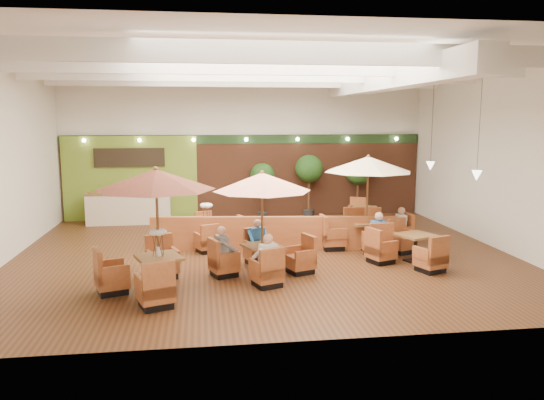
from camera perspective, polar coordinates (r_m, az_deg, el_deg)
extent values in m
plane|color=#381E0F|center=(15.26, -0.87, -5.89)|extent=(14.00, 14.00, 0.00)
cube|color=silver|center=(20.76, -2.85, 5.72)|extent=(14.00, 0.04, 5.50)
cube|color=silver|center=(8.90, 3.65, 1.52)|extent=(14.00, 0.04, 5.50)
cube|color=silver|center=(17.10, 23.17, 4.35)|extent=(0.04, 12.00, 5.50)
cube|color=white|center=(14.84, -0.92, 15.11)|extent=(14.00, 12.00, 0.04)
cube|color=brown|center=(20.79, -2.82, 2.54)|extent=(13.90, 0.10, 3.20)
cube|color=#1E3819|center=(20.67, -2.84, 6.54)|extent=(13.90, 0.12, 0.35)
cube|color=olive|center=(20.83, -14.96, 2.27)|extent=(5.00, 0.08, 3.20)
cube|color=black|center=(20.68, -15.08, 4.44)|extent=(2.60, 0.08, 0.70)
cube|color=white|center=(15.60, 12.28, 12.58)|extent=(0.60, 11.00, 0.60)
cube|color=white|center=(10.87, 1.65, 15.55)|extent=(13.60, 0.12, 0.45)
cube|color=white|center=(13.53, -0.25, 14.23)|extent=(13.60, 0.12, 0.45)
cube|color=white|center=(16.10, -1.48, 13.37)|extent=(13.60, 0.12, 0.45)
cube|color=white|center=(18.78, -2.39, 12.72)|extent=(13.60, 0.12, 0.45)
cylinder|color=black|center=(15.59, 21.48, 8.31)|extent=(0.01, 0.01, 3.20)
cone|color=white|center=(15.67, 21.15, 2.46)|extent=(0.28, 0.28, 0.28)
cylinder|color=black|center=(18.28, 16.89, 8.54)|extent=(0.01, 0.01, 3.20)
cone|color=white|center=(18.35, 16.67, 3.54)|extent=(0.28, 0.28, 0.28)
sphere|color=#FFEAC6|center=(20.81, -19.58, 6.06)|extent=(0.14, 0.14, 0.14)
sphere|color=#FFEAC6|center=(20.50, -14.07, 6.27)|extent=(0.14, 0.14, 0.14)
sphere|color=#FFEAC6|center=(20.37, -8.44, 6.42)|extent=(0.14, 0.14, 0.14)
sphere|color=#FFEAC6|center=(20.44, -2.79, 6.51)|extent=(0.14, 0.14, 0.14)
sphere|color=#FFEAC6|center=(20.71, 2.77, 6.54)|extent=(0.14, 0.14, 0.14)
sphere|color=#FFEAC6|center=(21.16, 8.14, 6.51)|extent=(0.14, 0.14, 0.14)
sphere|color=#FFEAC6|center=(21.79, 13.24, 6.43)|extent=(0.14, 0.14, 0.14)
cube|color=beige|center=(20.21, -15.12, -0.94)|extent=(3.00, 0.70, 1.10)
cube|color=brown|center=(20.12, -15.19, 0.74)|extent=(3.00, 0.75, 0.06)
cube|color=brown|center=(15.66, 0.20, -3.61)|extent=(7.23, 1.07, 1.01)
cube|color=brown|center=(12.20, -12.09, -6.06)|extent=(1.19, 1.19, 0.07)
cylinder|color=black|center=(12.30, -12.04, -7.78)|extent=(0.11, 0.11, 0.72)
cube|color=black|center=(12.41, -11.98, -9.47)|extent=(0.63, 0.63, 0.04)
cube|color=brown|center=(11.33, -12.42, -9.64)|extent=(0.87, 0.87, 0.35)
cube|color=brown|center=(10.99, -13.09, -8.46)|extent=(0.67, 0.33, 0.76)
cube|color=brown|center=(11.20, -14.04, -8.76)|extent=(0.28, 0.59, 0.31)
cube|color=brown|center=(11.35, -10.90, -8.41)|extent=(0.28, 0.59, 0.31)
cube|color=black|center=(11.42, -12.38, -10.83)|extent=(0.77, 0.77, 0.15)
cube|color=brown|center=(13.31, -11.69, -6.82)|extent=(0.87, 0.87, 0.35)
cube|color=brown|center=(13.48, -11.25, -5.17)|extent=(0.67, 0.33, 0.76)
cube|color=brown|center=(13.34, -10.41, -5.78)|extent=(0.28, 0.59, 0.31)
cube|color=brown|center=(13.18, -13.05, -6.05)|extent=(0.28, 0.59, 0.31)
cube|color=black|center=(13.38, -11.66, -7.86)|extent=(0.77, 0.77, 0.15)
cube|color=brown|center=(12.45, -16.84, -8.13)|extent=(0.87, 0.87, 0.35)
cube|color=brown|center=(12.22, -15.73, -6.80)|extent=(0.33, 0.67, 0.76)
cube|color=brown|center=(12.69, -17.15, -6.80)|extent=(0.59, 0.28, 0.31)
cube|color=brown|center=(12.09, -16.60, -7.55)|extent=(0.59, 0.28, 0.31)
cube|color=black|center=(12.52, -16.78, -9.23)|extent=(0.77, 0.77, 0.15)
cylinder|color=brown|center=(12.06, -12.18, -3.40)|extent=(0.06, 0.06, 2.73)
cone|color=#4C2116|center=(11.87, -12.37, 2.20)|extent=(2.62, 2.62, 0.45)
sphere|color=brown|center=(11.85, -12.41, 3.30)|extent=(0.10, 0.10, 0.10)
cylinder|color=silver|center=(12.16, -12.12, -5.41)|extent=(0.10, 0.10, 0.22)
cube|color=brown|center=(13.20, -1.05, -4.98)|extent=(1.10, 1.10, 0.06)
cylinder|color=black|center=(13.29, -1.05, -6.46)|extent=(0.10, 0.10, 0.66)
cube|color=black|center=(13.39, -1.05, -7.91)|extent=(0.58, 0.58, 0.04)
cube|color=brown|center=(12.40, -0.54, -7.93)|extent=(0.80, 0.80, 0.32)
cube|color=brown|center=(12.07, -0.82, -6.91)|extent=(0.62, 0.31, 0.70)
cube|color=brown|center=(12.22, -1.77, -7.21)|extent=(0.27, 0.55, 0.28)
cube|color=brown|center=(12.47, 0.66, -6.87)|extent=(0.27, 0.55, 0.28)
cube|color=black|center=(12.47, -0.54, -8.95)|extent=(0.71, 0.71, 0.14)
cube|color=brown|center=(14.23, -1.49, -5.72)|extent=(0.80, 0.80, 0.32)
cube|color=brown|center=(14.40, -1.25, -4.31)|extent=(0.62, 0.31, 0.70)
cube|color=brown|center=(14.31, -0.45, -4.81)|extent=(0.27, 0.55, 0.28)
cube|color=brown|center=(14.06, -2.57, -5.06)|extent=(0.27, 0.55, 0.28)
cube|color=black|center=(14.29, -1.49, -6.62)|extent=(0.71, 0.71, 0.14)
cube|color=brown|center=(13.24, -5.19, -6.87)|extent=(0.80, 0.80, 0.32)
cube|color=brown|center=(13.09, -4.11, -5.68)|extent=(0.31, 0.62, 0.70)
cube|color=brown|center=(13.45, -5.69, -5.74)|extent=(0.55, 0.27, 0.28)
cube|color=brown|center=(12.93, -4.71, -6.33)|extent=(0.55, 0.27, 0.28)
cube|color=black|center=(13.30, -5.18, -7.83)|extent=(0.71, 0.71, 0.14)
cube|color=brown|center=(13.45, 3.03, -6.60)|extent=(0.80, 0.80, 0.32)
cube|color=brown|center=(13.41, 1.93, -5.30)|extent=(0.31, 0.62, 0.70)
cube|color=brown|center=(13.15, 3.69, -6.05)|extent=(0.55, 0.27, 0.28)
cube|color=brown|center=(13.64, 2.40, -5.50)|extent=(0.55, 0.27, 0.28)
cube|color=black|center=(13.51, 3.02, -7.54)|extent=(0.71, 0.71, 0.14)
cylinder|color=brown|center=(13.08, -1.06, -2.72)|extent=(0.06, 0.06, 2.52)
cone|color=#F59076|center=(12.91, -1.08, 1.97)|extent=(2.42, 2.42, 0.45)
sphere|color=brown|center=(12.89, -1.08, 2.99)|extent=(0.10, 0.10, 0.10)
cube|color=brown|center=(16.05, 10.13, -2.42)|extent=(0.95, 0.95, 0.07)
cylinder|color=black|center=(16.13, 10.09, -3.74)|extent=(0.11, 0.11, 0.72)
cube|color=black|center=(16.22, 10.05, -5.05)|extent=(0.50, 0.50, 0.04)
cube|color=brown|center=(15.20, 11.26, -4.85)|extent=(0.69, 0.69, 0.35)
cube|color=brown|center=(14.86, 11.62, -3.89)|extent=(0.68, 0.13, 0.76)
cube|color=brown|center=(15.04, 10.16, -4.12)|extent=(0.11, 0.60, 0.30)
cube|color=brown|center=(15.26, 12.40, -4.00)|extent=(0.11, 0.60, 0.30)
cube|color=black|center=(15.26, 11.23, -5.76)|extent=(0.61, 0.61, 0.15)
cube|color=brown|center=(17.11, 9.04, -3.25)|extent=(0.69, 0.69, 0.35)
cube|color=brown|center=(17.31, 8.83, -2.01)|extent=(0.68, 0.13, 0.76)
cube|color=brown|center=(17.17, 10.05, -2.50)|extent=(0.11, 0.60, 0.30)
cube|color=brown|center=(16.97, 8.05, -2.58)|extent=(0.11, 0.60, 0.30)
cube|color=black|center=(17.16, 9.02, -4.07)|extent=(0.61, 0.61, 0.15)
cube|color=brown|center=(15.87, 6.53, -4.15)|extent=(0.69, 0.69, 0.35)
cube|color=brown|center=(15.86, 7.54, -2.98)|extent=(0.13, 0.68, 0.76)
cube|color=brown|center=(16.12, 6.23, -3.16)|extent=(0.60, 0.11, 0.30)
cube|color=brown|center=(15.53, 6.86, -3.63)|extent=(0.60, 0.11, 0.30)
cube|color=black|center=(15.93, 6.51, -5.03)|extent=(0.61, 0.61, 0.15)
cube|color=brown|center=(16.49, 13.51, -3.85)|extent=(0.69, 0.69, 0.35)
cube|color=brown|center=(16.33, 12.61, -2.77)|extent=(0.13, 0.68, 0.76)
cube|color=brown|center=(16.16, 13.97, -3.34)|extent=(0.60, 0.11, 0.30)
cube|color=brown|center=(16.73, 13.12, -2.90)|extent=(0.60, 0.11, 0.30)
cube|color=black|center=(16.54, 13.48, -4.69)|extent=(0.61, 0.61, 0.15)
cylinder|color=brown|center=(15.95, 10.18, -0.39)|extent=(0.06, 0.06, 2.71)
cone|color=beige|center=(15.81, 10.30, 3.82)|extent=(2.60, 2.60, 0.45)
sphere|color=brown|center=(15.79, 10.32, 4.65)|extent=(0.10, 0.10, 0.10)
cube|color=brown|center=(16.32, -7.07, -2.60)|extent=(1.02, 1.02, 0.06)
cylinder|color=black|center=(16.38, -7.05, -3.70)|extent=(0.09, 0.09, 0.61)
cube|color=black|center=(16.46, -7.03, -4.79)|extent=(0.54, 0.54, 0.04)
cube|color=brown|center=(15.55, -7.00, -4.62)|extent=(0.74, 0.74, 0.29)
cube|color=brown|center=(15.27, -7.35, -3.82)|extent=(0.56, 0.30, 0.64)
cube|color=brown|center=(15.41, -7.93, -4.07)|extent=(0.26, 0.50, 0.26)
cube|color=brown|center=(15.61, -6.11, -3.86)|extent=(0.26, 0.50, 0.26)
cube|color=black|center=(15.60, -6.99, -5.38)|extent=(0.66, 0.66, 0.13)
cube|color=brown|center=(17.25, -7.08, -3.28)|extent=(0.74, 0.74, 0.29)
cube|color=brown|center=(17.41, -6.80, -2.24)|extent=(0.56, 0.30, 0.64)
cube|color=brown|center=(17.32, -6.28, -2.60)|extent=(0.26, 0.50, 0.26)
cube|color=brown|center=(17.11, -7.91, -2.77)|extent=(0.26, 0.50, 0.26)
cube|color=black|center=(17.30, -7.06, -3.96)|extent=(0.66, 0.66, 0.13)
cube|color=brown|center=(16.41, -10.10, -3.98)|extent=(0.74, 0.74, 0.29)
cube|color=brown|center=(16.26, -9.36, -3.09)|extent=(0.30, 0.56, 0.64)
cube|color=brown|center=(16.62, -10.43, -3.18)|extent=(0.50, 0.26, 0.26)
cube|color=brown|center=(16.13, -9.79, -3.53)|extent=(0.50, 0.26, 0.26)
cube|color=black|center=(16.46, -10.08, -4.69)|extent=(0.66, 0.66, 0.13)
cube|color=brown|center=(16.43, -3.99, -3.85)|extent=(0.74, 0.74, 0.29)
cube|color=brown|center=(16.45, -4.79, -2.86)|extent=(0.30, 0.56, 0.64)
cube|color=brown|center=(16.15, -3.58, -3.39)|extent=(0.50, 0.26, 0.26)
cube|color=brown|center=(16.62, -4.40, -3.05)|extent=(0.50, 0.26, 0.26)
cube|color=black|center=(16.48, -3.98, -4.56)|extent=(0.66, 0.66, 0.13)
cylinder|color=silver|center=(16.29, -7.08, -2.12)|extent=(0.10, 0.10, 0.22)
cube|color=brown|center=(14.88, 15.23, -3.67)|extent=(1.12, 1.12, 0.06)
cylinder|color=black|center=(14.95, 15.17, -5.01)|extent=(0.10, 0.10, 0.67)
cube|color=black|center=(15.04, 15.11, -6.33)|extent=(0.59, 0.59, 0.04)
cube|color=brown|center=(14.11, 16.68, -6.20)|extent=(0.82, 0.82, 0.33)
cube|color=brown|center=(13.78, 16.81, -5.25)|extent=(0.63, 0.32, 0.72)
cube|color=brown|center=(13.86, 15.85, -5.57)|extent=(0.27, 0.56, 0.29)
cube|color=brown|center=(14.27, 17.57, -5.23)|extent=(0.27, 0.56, 0.29)
cube|color=black|center=(14.17, 16.64, -7.12)|extent=(0.72, 0.72, 0.14)
cube|color=brown|center=(15.84, 13.80, -4.45)|extent=(0.82, 0.82, 0.33)
cube|color=brown|center=(16.04, 13.83, -3.16)|extent=(0.63, 0.32, 0.72)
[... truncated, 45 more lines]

